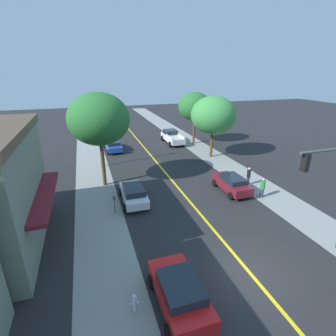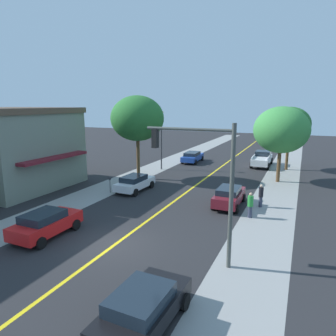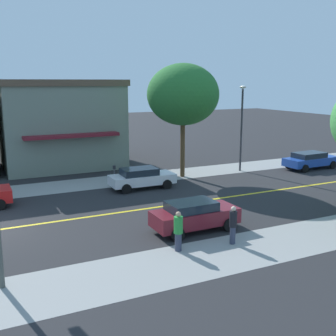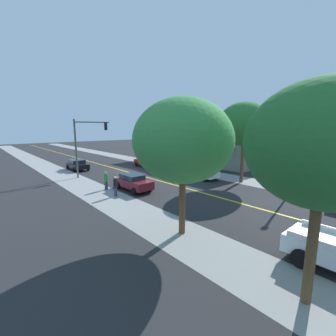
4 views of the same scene
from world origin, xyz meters
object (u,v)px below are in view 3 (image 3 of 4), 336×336
object	(u,v)px
blue_sedan_left_curb	(310,160)
pedestrian_green_shirt	(178,230)
pedestrian_black_shirt	(233,224)
white_sedan_left_curb	(142,178)
maroon_sedan_right_curb	(194,215)
street_tree_right_corner	(183,95)
parking_meter	(114,172)
street_lamp	(242,119)

from	to	relation	value
blue_sedan_left_curb	pedestrian_green_shirt	distance (m)	20.28
pedestrian_black_shirt	pedestrian_green_shirt	bearing A→B (deg)	78.45
white_sedan_left_curb	pedestrian_black_shirt	distance (m)	10.73
maroon_sedan_right_curb	street_tree_right_corner	bearing A→B (deg)	64.51
blue_sedan_left_curb	maroon_sedan_right_curb	world-z (taller)	maroon_sedan_right_curb
street_tree_right_corner	blue_sedan_left_curb	world-z (taller)	street_tree_right_corner
street_tree_right_corner	pedestrian_black_shirt	xyz separation A→B (m)	(12.67, -4.14, -5.19)
parking_meter	street_lamp	world-z (taller)	street_lamp
white_sedan_left_curb	pedestrian_black_shirt	size ratio (longest dim) A/B	2.52
pedestrian_black_shirt	blue_sedan_left_curb	bearing A→B (deg)	-57.97
white_sedan_left_curb	street_tree_right_corner	bearing A→B (deg)	26.31
blue_sedan_left_curb	pedestrian_green_shirt	bearing A→B (deg)	-152.11
parking_meter	pedestrian_green_shirt	xyz separation A→B (m)	(12.05, -1.19, 0.00)
parking_meter	street_tree_right_corner	bearing A→B (deg)	92.73
street_lamp	pedestrian_green_shirt	bearing A→B (deg)	-44.22
maroon_sedan_right_curb	parking_meter	bearing A→B (deg)	92.81
maroon_sedan_right_curb	blue_sedan_left_curb	bearing A→B (deg)	27.63
pedestrian_black_shirt	pedestrian_green_shirt	xyz separation A→B (m)	(-0.36, -2.52, -0.01)
street_lamp	blue_sedan_left_curb	distance (m)	6.89
street_lamp	pedestrian_black_shirt	world-z (taller)	street_lamp
street_tree_right_corner	pedestrian_black_shirt	world-z (taller)	street_tree_right_corner
street_lamp	maroon_sedan_right_curb	size ratio (longest dim) A/B	1.60
street_tree_right_corner	maroon_sedan_right_curb	xyz separation A→B (m)	(10.47, -4.85, -5.33)
parking_meter	maroon_sedan_right_curb	bearing A→B (deg)	3.45
white_sedan_left_curb	pedestrian_green_shirt	bearing A→B (deg)	-102.68
blue_sedan_left_curb	maroon_sedan_right_curb	bearing A→B (deg)	-154.27
street_lamp	maroon_sedan_right_curb	xyz separation A→B (m)	(10.28, -9.99, -3.37)
street_tree_right_corner	blue_sedan_left_curb	distance (m)	12.26
street_tree_right_corner	maroon_sedan_right_curb	world-z (taller)	street_tree_right_corner
street_tree_right_corner	street_lamp	bearing A→B (deg)	87.86
white_sedan_left_curb	maroon_sedan_right_curb	world-z (taller)	maroon_sedan_right_curb
white_sedan_left_curb	maroon_sedan_right_curb	size ratio (longest dim) A/B	1.03
parking_meter	pedestrian_black_shirt	bearing A→B (deg)	6.10
parking_meter	street_lamp	size ratio (longest dim) A/B	0.20
blue_sedan_left_curb	white_sedan_left_curb	xyz separation A→B (m)	(-0.09, -14.95, 0.01)
street_lamp	maroon_sedan_right_curb	distance (m)	14.72
blue_sedan_left_curb	parking_meter	bearing A→B (deg)	171.25
white_sedan_left_curb	pedestrian_black_shirt	xyz separation A→B (m)	(10.73, -0.02, 0.17)
white_sedan_left_curb	parking_meter	bearing A→B (deg)	129.73
pedestrian_green_shirt	pedestrian_black_shirt	bearing A→B (deg)	52.63
blue_sedan_left_curb	maroon_sedan_right_curb	size ratio (longest dim) A/B	1.15
pedestrian_green_shirt	street_tree_right_corner	bearing A→B (deg)	122.43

